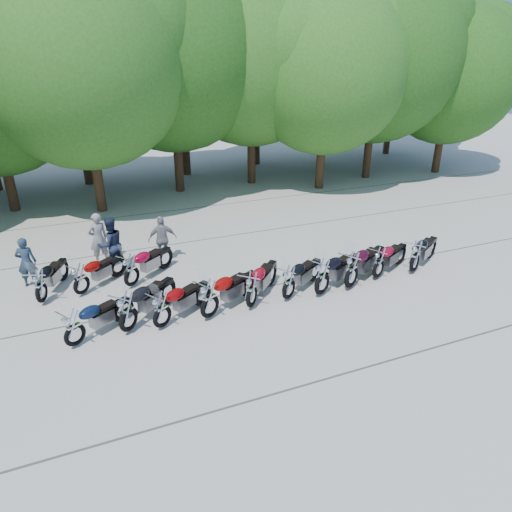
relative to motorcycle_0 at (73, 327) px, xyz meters
name	(u,v)px	position (x,y,z in m)	size (l,w,h in m)	color
ground	(277,312)	(5.21, -0.41, -0.57)	(90.00, 90.00, 0.00)	#A39C93
tree_3	(81,61)	(1.64, 10.83, 5.75)	(8.70, 8.70, 10.67)	#3A2614
tree_4	(171,52)	(5.75, 12.68, 6.06)	(9.13, 9.13, 11.20)	#3A2614
tree_5	(251,54)	(9.83, 12.79, 6.00)	(9.04, 9.04, 11.10)	#3A2614
tree_6	(326,71)	(12.77, 10.41, 5.24)	(8.00, 8.00, 9.82)	#3A2614
tree_7	(377,58)	(16.42, 11.37, 5.82)	(8.79, 8.79, 10.79)	#3A2614
tree_8	(450,75)	(21.05, 10.79, 4.90)	(7.53, 7.53, 9.25)	#3A2614
tree_11	(73,77)	(1.45, 16.02, 4.92)	(7.56, 7.56, 9.28)	#3A2614
tree_12	(181,71)	(7.01, 16.06, 5.15)	(7.88, 7.88, 9.67)	#3A2614
tree_13	(256,64)	(11.90, 17.06, 5.46)	(8.31, 8.31, 10.20)	#3A2614
tree_14	(326,67)	(15.89, 15.68, 5.26)	(8.02, 8.02, 9.84)	#3A2614
tree_15	(398,46)	(21.83, 16.61, 6.45)	(9.67, 9.67, 11.86)	#3A2614
motorcycle_0	(73,327)	(0.00, 0.00, 0.00)	(0.62, 2.03, 1.15)	black
motorcycle_1	(127,311)	(1.30, 0.15, 0.08)	(0.70, 2.30, 1.30)	black
motorcycle_2	(161,309)	(2.13, 0.00, 0.02)	(0.64, 2.11, 1.19)	#7C0406
motorcycle_3	(209,298)	(3.40, -0.03, 0.08)	(0.70, 2.31, 1.30)	#850604
motorcycle_4	(252,288)	(4.66, 0.07, 0.06)	(0.68, 2.23, 1.26)	#9A0515
motorcycle_5	(289,282)	(5.82, 0.09, 0.03)	(0.65, 2.14, 1.21)	black
motorcycle_6	(322,276)	(6.83, -0.06, 0.09)	(0.71, 2.35, 1.33)	black
motorcycle_7	(352,269)	(7.87, -0.03, 0.11)	(0.74, 2.43, 1.37)	black
motorcycle_8	(379,262)	(9.04, 0.22, 0.03)	(0.65, 2.13, 1.20)	maroon
motorcycle_9	(415,255)	(10.39, 0.13, 0.05)	(0.67, 2.22, 1.25)	black
motorcycle_10	(40,285)	(-0.77, 2.63, 0.02)	(0.63, 2.09, 1.18)	black
motorcycle_11	(80,278)	(0.31, 2.69, 0.00)	(0.62, 2.03, 1.15)	#800604
motorcycle_12	(131,269)	(1.76, 2.65, 0.04)	(0.66, 2.18, 1.23)	maroon
rider_0	(26,262)	(-1.13, 3.99, 0.22)	(0.58, 0.38, 1.59)	#1F3242
rider_1	(111,245)	(1.38, 4.12, 0.35)	(0.90, 0.70, 1.84)	#1D253D
rider_2	(163,239)	(3.07, 4.21, 0.25)	(0.96, 0.40, 1.64)	gray
rider_3	(98,239)	(1.05, 4.89, 0.32)	(0.65, 0.43, 1.79)	gray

